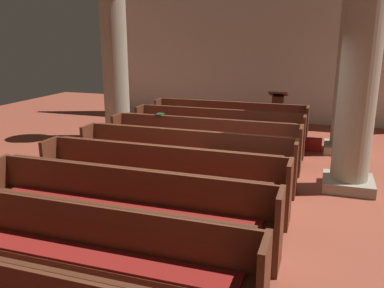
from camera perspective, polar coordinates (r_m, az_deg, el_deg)
ground_plane at (r=6.48m, az=3.30°, el=-7.12°), size 19.20×19.20×0.00m
back_wall at (r=11.99m, az=11.33°, el=13.84°), size 10.00×0.16×4.50m
pew_row_0 at (r=9.87m, az=5.20°, el=3.49°), size 3.73×0.46×0.89m
pew_row_1 at (r=8.84m, az=3.58°, el=2.17°), size 3.73×0.46×0.89m
pew_row_2 at (r=7.82m, az=1.53°, el=0.49°), size 3.73×0.47×0.89m
pew_row_3 at (r=6.83m, az=-1.11°, el=-1.69°), size 3.73×0.46×0.89m
pew_row_4 at (r=5.87m, az=-4.66°, el=-4.58°), size 3.73×0.46×0.89m
pew_row_5 at (r=4.96m, az=-9.59°, el=-8.53°), size 3.73×0.47×0.89m
pew_row_6 at (r=4.13m, az=-16.80°, el=-14.04°), size 3.73×0.46×0.89m
pillar_aisle_side at (r=9.05m, az=21.78°, el=11.26°), size 0.88×0.88×3.88m
pillar_far_side at (r=9.90m, az=-10.88°, el=12.28°), size 0.88×0.88×3.88m
pillar_aisle_rear at (r=6.77m, az=22.71°, el=10.25°), size 0.86×0.86×3.88m
lectern at (r=10.71m, az=11.94°, el=4.01°), size 0.48×0.45×1.08m
hymn_book at (r=8.23m, az=-4.58°, el=4.21°), size 0.13×0.19×0.03m
kneeler_box_red at (r=9.25m, az=16.80°, el=-0.09°), size 0.35×0.26×0.27m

